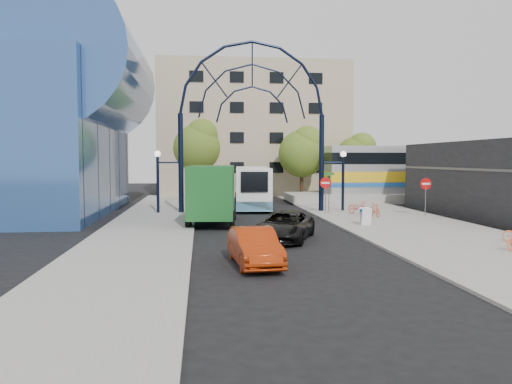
{
  "coord_description": "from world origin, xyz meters",
  "views": [
    {
      "loc": [
        -3.62,
        -21.11,
        3.82
      ],
      "look_at": [
        -0.62,
        6.0,
        2.03
      ],
      "focal_mm": 35.0,
      "sensor_mm": 36.0,
      "label": 1
    }
  ],
  "objects": [
    {
      "name": "city_bus",
      "position": [
        0.47,
        18.74,
        1.66
      ],
      "size": [
        3.4,
        11.7,
        3.17
      ],
      "rotation": [
        0.0,
        0.0,
        -0.07
      ],
      "color": "white",
      "rests_on": "ground"
    },
    {
      "name": "plaza_west",
      "position": [
        -6.5,
        6.0,
        0.06
      ],
      "size": [
        5.0,
        50.0,
        0.12
      ],
      "primitive_type": "cube",
      "color": "gray",
      "rests_on": "ground"
    },
    {
      "name": "gateway_arch",
      "position": [
        0.0,
        14.0,
        8.56
      ],
      "size": [
        13.64,
        0.44,
        12.1
      ],
      "color": "black",
      "rests_on": "ground"
    },
    {
      "name": "stop_sign",
      "position": [
        4.8,
        12.0,
        1.99
      ],
      "size": [
        0.8,
        0.07,
        2.5
      ],
      "color": "slate",
      "rests_on": "sidewalk_east"
    },
    {
      "name": "train_car",
      "position": [
        20.0,
        22.0,
        2.9
      ],
      "size": [
        25.1,
        3.05,
        4.2
      ],
      "color": "#B7B7BC",
      "rests_on": "train_platform"
    },
    {
      "name": "tree_north_b",
      "position": [
        -3.88,
        29.93,
        5.27
      ],
      "size": [
        5.12,
        5.12,
        8.0
      ],
      "color": "#382314",
      "rests_on": "ground"
    },
    {
      "name": "bike_near_a",
      "position": [
        6.89,
        11.37,
        0.59
      ],
      "size": [
        1.36,
        1.89,
        0.94
      ],
      "primitive_type": "imported",
      "rotation": [
        0.0,
        0.0,
        0.46
      ],
      "color": "#FB3D32",
      "rests_on": "sidewalk_east"
    },
    {
      "name": "street_name_sign",
      "position": [
        5.2,
        12.6,
        2.13
      ],
      "size": [
        0.7,
        0.7,
        2.8
      ],
      "color": "slate",
      "rests_on": "sidewalk_east"
    },
    {
      "name": "sandwich_board",
      "position": [
        5.6,
        5.98,
        0.74
      ],
      "size": [
        0.55,
        0.61,
        0.99
      ],
      "color": "white",
      "rests_on": "sidewalk_east"
    },
    {
      "name": "commercial_block_east",
      "position": [
        16.0,
        10.0,
        2.5
      ],
      "size": [
        6.0,
        16.0,
        5.0
      ],
      "primitive_type": "cube",
      "color": "black",
      "rests_on": "ground"
    },
    {
      "name": "bike_near_b",
      "position": [
        7.52,
        9.85,
        0.58
      ],
      "size": [
        0.55,
        1.56,
        0.92
      ],
      "primitive_type": "imported",
      "rotation": [
        0.0,
        0.0,
        0.08
      ],
      "color": "#EE5D2F",
      "rests_on": "sidewalk_east"
    },
    {
      "name": "do_not_enter_sign",
      "position": [
        11.0,
        10.0,
        1.98
      ],
      "size": [
        0.76,
        0.07,
        2.48
      ],
      "color": "slate",
      "rests_on": "sidewalk_east"
    },
    {
      "name": "transit_hall",
      "position": [
        -15.3,
        15.0,
        6.7
      ],
      "size": [
        16.5,
        18.0,
        14.5
      ],
      "color": "#325799",
      "rests_on": "ground"
    },
    {
      "name": "ground",
      "position": [
        0.0,
        0.0,
        0.0
      ],
      "size": [
        120.0,
        120.0,
        0.0
      ],
      "primitive_type": "plane",
      "color": "black",
      "rests_on": "ground"
    },
    {
      "name": "sidewalk_east",
      "position": [
        8.0,
        4.0,
        0.06
      ],
      "size": [
        8.0,
        56.0,
        0.12
      ],
      "primitive_type": "cube",
      "color": "gray",
      "rests_on": "ground"
    },
    {
      "name": "red_sedan",
      "position": [
        -1.72,
        -3.39,
        0.67
      ],
      "size": [
        1.79,
        4.2,
        1.35
      ],
      "primitive_type": "imported",
      "rotation": [
        0.0,
        0.0,
        0.09
      ],
      "color": "#9F2A09",
      "rests_on": "ground"
    },
    {
      "name": "train_platform",
      "position": [
        20.0,
        22.0,
        0.4
      ],
      "size": [
        32.0,
        5.0,
        0.8
      ],
      "primitive_type": "cube",
      "color": "gray",
      "rests_on": "ground"
    },
    {
      "name": "apartment_block",
      "position": [
        2.0,
        34.97,
        7.0
      ],
      "size": [
        20.0,
        12.1,
        14.0
      ],
      "color": "tan",
      "rests_on": "ground"
    },
    {
      "name": "tree_north_c",
      "position": [
        12.12,
        27.93,
        4.28
      ],
      "size": [
        4.16,
        4.16,
        6.5
      ],
      "color": "#382314",
      "rests_on": "ground"
    },
    {
      "name": "black_suv",
      "position": [
        0.28,
        1.94,
        0.68
      ],
      "size": [
        3.91,
        5.41,
        1.37
      ],
      "primitive_type": "imported",
      "rotation": [
        0.0,
        0.0,
        -0.37
      ],
      "color": "black",
      "rests_on": "ground"
    },
    {
      "name": "green_truck",
      "position": [
        -2.93,
        8.45,
        1.72
      ],
      "size": [
        3.1,
        7.02,
        3.45
      ],
      "rotation": [
        0.0,
        0.0,
        -0.09
      ],
      "color": "black",
      "rests_on": "ground"
    },
    {
      "name": "tree_north_a",
      "position": [
        6.12,
        25.93,
        4.61
      ],
      "size": [
        4.48,
        4.48,
        7.0
      ],
      "color": "#382314",
      "rests_on": "ground"
    }
  ]
}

